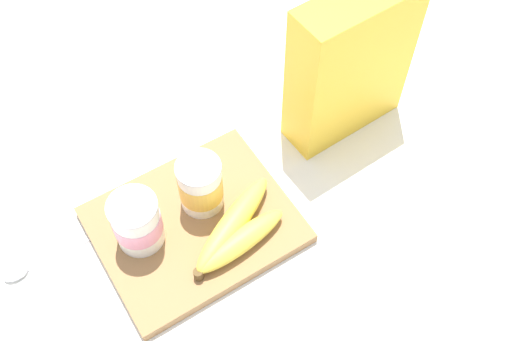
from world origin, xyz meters
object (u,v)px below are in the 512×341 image
cereal_box (350,65)px  yogurt_cup_back (200,185)px  cutting_board (195,225)px  spoon (34,265)px  banana_bunch (236,231)px  yogurt_cup_front (137,222)px

cereal_box → yogurt_cup_back: 0.29m
cutting_board → spoon: bearing=163.3°
cutting_board → banana_bunch: banana_bunch is taller
yogurt_cup_front → banana_bunch: size_ratio=0.51×
cereal_box → banana_bunch: bearing=-161.1°
spoon → banana_bunch: bearing=-24.6°
yogurt_cup_back → banana_bunch: size_ratio=0.52×
banana_bunch → cutting_board: bearing=126.8°
yogurt_cup_back → spoon: (-0.26, 0.04, -0.06)m
cutting_board → cereal_box: size_ratio=1.09×
banana_bunch → spoon: size_ratio=1.32×
yogurt_cup_back → cereal_box: bearing=5.6°
cutting_board → yogurt_cup_front: yogurt_cup_front is taller
yogurt_cup_front → yogurt_cup_back: 0.11m
cutting_board → banana_bunch: bearing=-53.2°
spoon → cereal_box: bearing=-1.7°
cereal_box → yogurt_cup_front: (-0.39, -0.03, -0.07)m
banana_bunch → spoon: 0.30m
yogurt_cup_front → spoon: bearing=161.6°
cutting_board → yogurt_cup_back: bearing=40.5°
cutting_board → spoon: cutting_board is taller
yogurt_cup_front → banana_bunch: bearing=-31.8°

